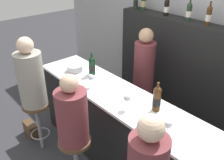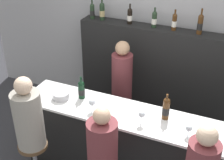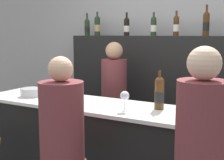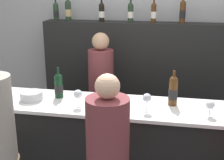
{
  "view_description": "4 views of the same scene",
  "coord_description": "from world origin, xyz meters",
  "views": [
    {
      "loc": [
        1.68,
        -1.33,
        2.46
      ],
      "look_at": [
        -0.05,
        0.18,
        1.22
      ],
      "focal_mm": 40.0,
      "sensor_mm": 36.0,
      "label": 1
    },
    {
      "loc": [
        1.01,
        -2.47,
        3.1
      ],
      "look_at": [
        -0.19,
        0.24,
        1.42
      ],
      "focal_mm": 50.0,
      "sensor_mm": 36.0,
      "label": 2
    },
    {
      "loc": [
        1.29,
        -2.0,
        1.61
      ],
      "look_at": [
        0.01,
        0.28,
        1.22
      ],
      "focal_mm": 50.0,
      "sensor_mm": 36.0,
      "label": 3
    },
    {
      "loc": [
        0.37,
        -2.29,
        2.03
      ],
      "look_at": [
        -0.13,
        0.31,
        1.22
      ],
      "focal_mm": 50.0,
      "sensor_mm": 36.0,
      "label": 4
    }
  ],
  "objects": [
    {
      "name": "wine_bottle_backbar_1",
      "position": [
        -0.94,
        1.58,
        1.72
      ],
      "size": [
        0.08,
        0.08,
        0.31
      ],
      "color": "#233823",
      "rests_on": "back_bar_cabinet"
    },
    {
      "name": "wine_bottle_backbar_3",
      "position": [
        -0.14,
        1.58,
        1.7
      ],
      "size": [
        0.07,
        0.07,
        0.28
      ],
      "color": "#233823",
      "rests_on": "back_bar_cabinet"
    },
    {
      "name": "wine_glass_0",
      "position": [
        -0.4,
        0.16,
        1.12
      ],
      "size": [
        0.08,
        0.08,
        0.16
      ],
      "color": "silver",
      "rests_on": "bar_counter"
    },
    {
      "name": "wine_bottle_backbar_0",
      "position": [
        -1.1,
        1.58,
        1.7
      ],
      "size": [
        0.07,
        0.07,
        0.3
      ],
      "color": "#233823",
      "rests_on": "back_bar_cabinet"
    },
    {
      "name": "wall_back",
      "position": [
        0.0,
        1.81,
        1.3
      ],
      "size": [
        6.4,
        0.05,
        2.6
      ],
      "color": "#B2B2B7",
      "rests_on": "ground_plane"
    },
    {
      "name": "wine_bottle_counter_1",
      "position": [
        0.41,
        0.36,
        1.14
      ],
      "size": [
        0.08,
        0.08,
        0.32
      ],
      "color": "#4C2D14",
      "rests_on": "bar_counter"
    },
    {
      "name": "wine_glass_1",
      "position": [
        0.2,
        0.16,
        1.12
      ],
      "size": [
        0.07,
        0.07,
        0.16
      ],
      "color": "silver",
      "rests_on": "bar_counter"
    },
    {
      "name": "wine_bottle_backbar_4",
      "position": [
        0.14,
        1.58,
        1.71
      ],
      "size": [
        0.07,
        0.07,
        0.29
      ],
      "color": "#4C2D14",
      "rests_on": "back_bar_cabinet"
    },
    {
      "name": "wine_bottle_counter_0",
      "position": [
        -0.65,
        0.36,
        1.12
      ],
      "size": [
        0.08,
        0.08,
        0.29
      ],
      "color": "black",
      "rests_on": "bar_counter"
    },
    {
      "name": "wine_glass_2",
      "position": [
        0.71,
        0.16,
        1.1
      ],
      "size": [
        0.07,
        0.07,
        0.14
      ],
      "color": "silver",
      "rests_on": "bar_counter"
    },
    {
      "name": "wine_bottle_backbar_5",
      "position": [
        0.49,
        1.58,
        1.72
      ],
      "size": [
        0.07,
        0.07,
        0.34
      ],
      "color": "#4C2D14",
      "rests_on": "back_bar_cabinet"
    },
    {
      "name": "guest_seated_right",
      "position": [
        0.92,
        -0.35,
        1.09
      ],
      "size": [
        0.28,
        0.28,
        0.83
      ],
      "color": "brown",
      "rests_on": "bar_stool_right"
    },
    {
      "name": "metal_bowl",
      "position": [
        -0.88,
        0.24,
        1.04
      ],
      "size": [
        0.21,
        0.21,
        0.08
      ],
      "color": "#B7B7BC",
      "rests_on": "bar_counter"
    },
    {
      "name": "guest_seated_middle",
      "position": [
        -0.04,
        -0.35,
        1.04
      ],
      "size": [
        0.31,
        0.31,
        0.74
      ],
      "color": "brown",
      "rests_on": "bar_stool_middle"
    },
    {
      "name": "back_bar_cabinet",
      "position": [
        0.0,
        1.58,
        0.79
      ],
      "size": [
        2.47,
        0.28,
        1.59
      ],
      "color": "black",
      "rests_on": "ground_plane"
    },
    {
      "name": "wine_bottle_backbar_2",
      "position": [
        -0.5,
        1.58,
        1.7
      ],
      "size": [
        0.07,
        0.07,
        0.29
      ],
      "color": "black",
      "rests_on": "back_bar_cabinet"
    },
    {
      "name": "bartender",
      "position": [
        -0.4,
        1.08,
        0.71
      ],
      "size": [
        0.29,
        0.29,
        1.52
      ],
      "color": "brown",
      "rests_on": "ground_plane"
    }
  ]
}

